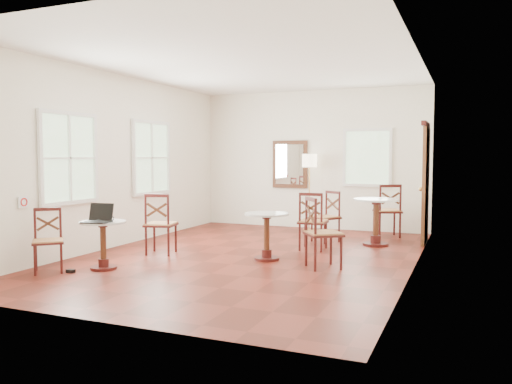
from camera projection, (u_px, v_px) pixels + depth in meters
ground at (249, 256)px, 8.11m from camera, size 7.00×7.00×0.00m
room_shell at (252, 137)px, 8.25m from camera, size 5.02×7.02×3.01m
cafe_table_near at (103, 239)px, 7.17m from camera, size 0.64×0.64×0.68m
cafe_table_mid at (267, 231)px, 7.82m from camera, size 0.68×0.68×0.72m
cafe_table_back at (376, 216)px, 9.07m from camera, size 0.79×0.79×0.83m
chair_near_a at (160, 224)px, 8.27m from camera, size 0.55×0.55×0.99m
chair_near_b at (48, 240)px, 7.00m from camera, size 0.57×0.57×0.87m
chair_mid_a at (313, 221)px, 8.63m from camera, size 0.47×0.47×0.98m
chair_mid_b at (322, 233)px, 7.23m from camera, size 0.65×0.65×1.01m
chair_back_a at (388, 211)px, 10.05m from camera, size 0.63×0.63×1.04m
chair_back_b at (327, 217)px, 9.46m from camera, size 0.60×0.60×0.94m
floor_lamp at (309, 166)px, 10.90m from camera, size 0.32×0.32×1.63m
laptop at (98, 218)px, 7.02m from camera, size 0.39×0.34×0.25m
mouse at (98, 221)px, 7.05m from camera, size 0.11×0.09×0.04m
navy_mug at (110, 218)px, 7.13m from camera, size 0.11×0.07×0.09m
water_glass at (99, 217)px, 7.22m from camera, size 0.06×0.06×0.10m
power_adapter at (71, 271)px, 6.97m from camera, size 0.11×0.07×0.05m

